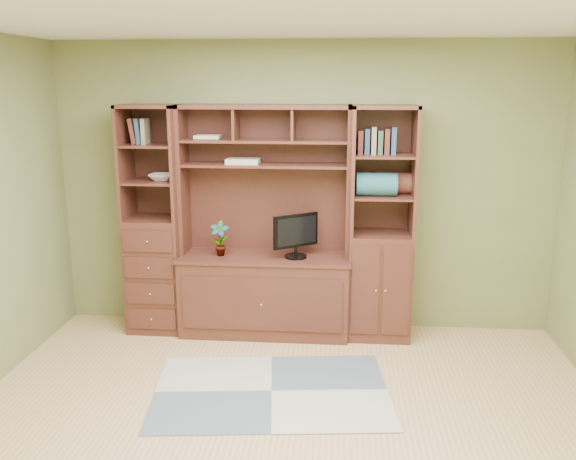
# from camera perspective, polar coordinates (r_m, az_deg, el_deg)

# --- Properties ---
(room) EXTENTS (4.60, 4.10, 2.64)m
(room) POSITION_cam_1_polar(r_m,az_deg,el_deg) (3.59, -0.53, -1.41)
(room) COLOR tan
(room) RESTS_ON ground
(center_hutch) EXTENTS (1.54, 0.53, 2.05)m
(center_hutch) POSITION_cam_1_polar(r_m,az_deg,el_deg) (5.36, -2.25, 0.62)
(center_hutch) COLOR #4C241A
(center_hutch) RESTS_ON ground
(left_tower) EXTENTS (0.50, 0.45, 2.05)m
(left_tower) POSITION_cam_1_polar(r_m,az_deg,el_deg) (5.61, -12.38, 0.89)
(left_tower) COLOR #4C241A
(left_tower) RESTS_ON ground
(right_tower) EXTENTS (0.55, 0.45, 2.05)m
(right_tower) POSITION_cam_1_polar(r_m,az_deg,el_deg) (5.37, 8.71, 0.49)
(right_tower) COLOR #4C241A
(right_tower) RESTS_ON ground
(rug) EXTENTS (1.84, 1.33, 0.01)m
(rug) POSITION_cam_1_polar(r_m,az_deg,el_deg) (4.67, -1.55, -14.84)
(rug) COLOR gray
(rug) RESTS_ON ground
(monitor) EXTENTS (0.47, 0.42, 0.54)m
(monitor) POSITION_cam_1_polar(r_m,az_deg,el_deg) (5.31, 0.74, 0.20)
(monitor) COLOR black
(monitor) RESTS_ON center_hutch
(orchid) EXTENTS (0.16, 0.11, 0.31)m
(orchid) POSITION_cam_1_polar(r_m,az_deg,el_deg) (5.43, -6.41, -0.82)
(orchid) COLOR brown
(orchid) RESTS_ON center_hutch
(magazines) EXTENTS (0.29, 0.21, 0.04)m
(magazines) POSITION_cam_1_polar(r_m,az_deg,el_deg) (5.38, -4.22, 6.46)
(magazines) COLOR beige
(magazines) RESTS_ON center_hutch
(bowl) EXTENTS (0.23, 0.23, 0.06)m
(bowl) POSITION_cam_1_polar(r_m,az_deg,el_deg) (5.52, -11.72, 4.86)
(bowl) COLOR silver
(bowl) RESTS_ON left_tower
(blanket_teal) EXTENTS (0.34, 0.20, 0.20)m
(blanket_teal) POSITION_cam_1_polar(r_m,az_deg,el_deg) (5.25, 8.30, 4.25)
(blanket_teal) COLOR #285E6B
(blanket_teal) RESTS_ON right_tower
(blanket_red) EXTENTS (0.33, 0.18, 0.18)m
(blanket_red) POSITION_cam_1_polar(r_m,az_deg,el_deg) (5.39, 10.00, 4.36)
(blanket_red) COLOR brown
(blanket_red) RESTS_ON right_tower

